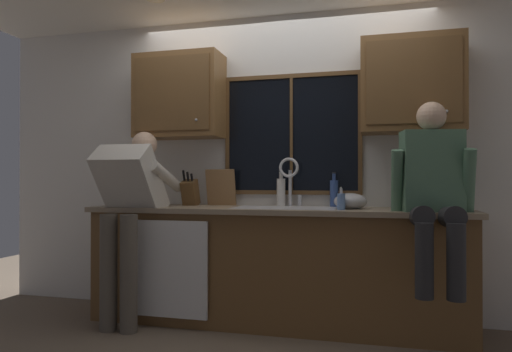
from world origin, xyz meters
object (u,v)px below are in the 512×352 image
at_px(person_sitting_on_counter, 433,185).
at_px(knife_block, 190,193).
at_px(soap_dispenser, 341,201).
at_px(bottle_green_glass, 334,192).
at_px(mixing_bowl, 350,201).
at_px(person_standing, 129,203).
at_px(bottle_tall_clear, 281,191).
at_px(cutting_board, 221,187).

distance_m(person_sitting_on_counter, knife_block, 1.96).
height_order(soap_dispenser, bottle_green_glass, bottle_green_glass).
xyz_separation_m(mixing_bowl, soap_dispenser, (-0.06, -0.14, 0.01)).
height_order(person_standing, bottle_tall_clear, person_standing).
xyz_separation_m(person_sitting_on_counter, knife_block, (-1.92, 0.40, -0.08)).
height_order(knife_block, soap_dispenser, knife_block).
height_order(person_sitting_on_counter, mixing_bowl, person_sitting_on_counter).
bearing_deg(bottle_green_glass, knife_block, -175.51).
bearing_deg(knife_block, bottle_tall_clear, 6.52).
bearing_deg(knife_block, bottle_green_glass, 4.49).
distance_m(knife_block, soap_dispenser, 1.33).
bearing_deg(bottle_tall_clear, bottle_green_glass, 0.88).
bearing_deg(person_standing, cutting_board, 42.01).
distance_m(person_sitting_on_counter, bottle_green_glass, 0.86).
bearing_deg(cutting_board, person_standing, -137.99).
distance_m(knife_block, bottle_green_glass, 1.22).
relative_size(mixing_bowl, bottle_tall_clear, 0.84).
height_order(person_sitting_on_counter, bottle_tall_clear, person_sitting_on_counter).
xyz_separation_m(soap_dispenser, bottle_tall_clear, (-0.52, 0.36, 0.06)).
bearing_deg(person_standing, knife_block, 52.85).
distance_m(person_sitting_on_counter, bottle_tall_clear, 1.24).
relative_size(knife_block, bottle_green_glass, 1.14).
xyz_separation_m(person_sitting_on_counter, soap_dispenser, (-0.62, 0.13, -0.12)).
height_order(cutting_board, mixing_bowl, cutting_board).
xyz_separation_m(bottle_green_glass, bottle_tall_clear, (-0.44, -0.01, 0.01)).
bearing_deg(person_sitting_on_counter, soap_dispenser, 168.14).
bearing_deg(person_standing, person_sitting_on_counter, 0.86).
relative_size(person_standing, knife_block, 4.80).
distance_m(person_standing, bottle_tall_clear, 1.23).
bearing_deg(knife_block, person_sitting_on_counter, -11.86).
distance_m(cutting_board, bottle_green_glass, 0.97).
distance_m(mixing_bowl, bottle_tall_clear, 0.62).
bearing_deg(mixing_bowl, bottle_green_glass, 122.31).
bearing_deg(cutting_board, mixing_bowl, -10.90).
xyz_separation_m(person_sitting_on_counter, cutting_board, (-1.67, 0.49, -0.03)).
bearing_deg(bottle_green_glass, person_sitting_on_counter, -35.33).
relative_size(person_sitting_on_counter, soap_dispenser, 7.52).
distance_m(soap_dispenser, bottle_tall_clear, 0.64).
bearing_deg(bottle_green_glass, bottle_tall_clear, -179.12).
relative_size(soap_dispenser, bottle_green_glass, 0.60).
xyz_separation_m(cutting_board, bottle_green_glass, (0.97, 0.01, -0.04)).
height_order(person_sitting_on_counter, soap_dispenser, person_sitting_on_counter).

